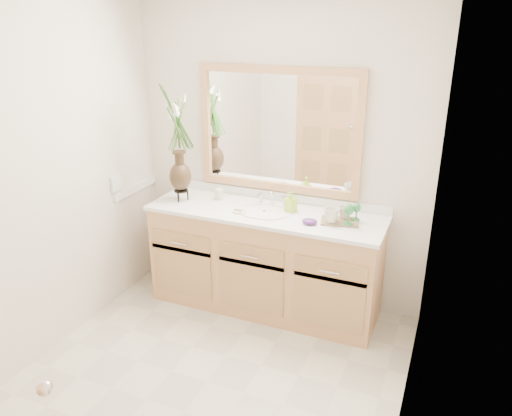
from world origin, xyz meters
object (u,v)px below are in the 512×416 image
at_px(tray, 340,221).
at_px(tumbler, 219,194).
at_px(flower_vase, 178,131).
at_px(soap_bottle, 291,203).

bearing_deg(tray, tumbler, 162.15).
bearing_deg(tumbler, flower_vase, -152.89).
height_order(tumbler, soap_bottle, soap_bottle).
distance_m(tumbler, soap_bottle, 0.63).
bearing_deg(tumbler, soap_bottle, -3.16).
height_order(flower_vase, tray, flower_vase).
bearing_deg(flower_vase, tumbler, 27.11).
xyz_separation_m(tumbler, tray, (1.03, -0.10, -0.04)).
height_order(soap_bottle, tray, soap_bottle).
bearing_deg(tumbler, tray, -5.62).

